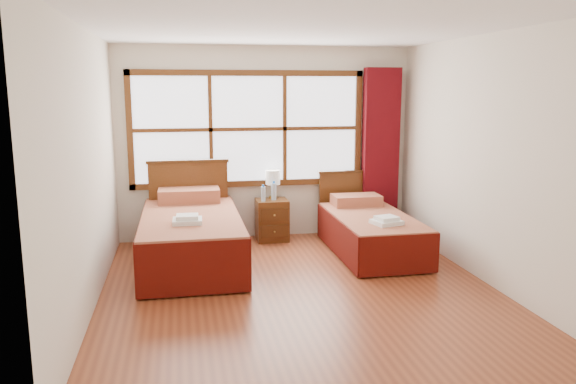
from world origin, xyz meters
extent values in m
plane|color=brown|center=(0.00, 0.00, 0.00)|extent=(4.50, 4.50, 0.00)
plane|color=white|center=(0.00, 0.00, 2.60)|extent=(4.50, 4.50, 0.00)
plane|color=silver|center=(0.00, 2.25, 1.30)|extent=(4.00, 0.00, 4.00)
plane|color=silver|center=(-2.00, 0.00, 1.30)|extent=(0.00, 4.50, 4.50)
plane|color=silver|center=(2.00, 0.00, 1.30)|extent=(0.00, 4.50, 4.50)
cube|color=white|center=(-0.25, 2.22, 1.50)|extent=(3.00, 0.02, 1.40)
cube|color=#542D12|center=(-0.25, 2.20, 0.76)|extent=(3.16, 0.06, 0.08)
cube|color=#542D12|center=(-0.25, 2.20, 2.24)|extent=(3.16, 0.06, 0.08)
cube|color=#542D12|center=(-1.79, 2.20, 1.50)|extent=(0.08, 0.06, 1.56)
cube|color=#542D12|center=(1.29, 2.20, 1.50)|extent=(0.08, 0.06, 1.56)
cube|color=#542D12|center=(-0.75, 2.20, 1.50)|extent=(0.05, 0.05, 1.40)
cube|color=#542D12|center=(0.25, 2.20, 1.50)|extent=(0.05, 0.05, 1.40)
cube|color=#542D12|center=(-0.25, 2.20, 1.50)|extent=(3.00, 0.05, 0.05)
cube|color=#5A090E|center=(1.60, 2.11, 1.17)|extent=(0.50, 0.16, 2.30)
cube|color=#40230D|center=(-1.06, 1.13, 0.16)|extent=(0.99, 1.99, 0.32)
cube|color=maroon|center=(-1.06, 1.13, 0.46)|extent=(1.11, 2.20, 0.27)
cube|color=#560F09|center=(-1.62, 1.13, 0.30)|extent=(0.03, 2.20, 0.55)
cube|color=#560F09|center=(-0.51, 1.13, 0.30)|extent=(0.03, 2.20, 0.55)
cube|color=#560F09|center=(-1.06, 0.04, 0.30)|extent=(1.11, 0.03, 0.55)
cube|color=maroon|center=(-1.06, 1.93, 0.68)|extent=(0.78, 0.45, 0.17)
cube|color=#542D12|center=(-1.06, 2.14, 0.54)|extent=(1.04, 0.06, 1.08)
cube|color=#40230D|center=(-1.06, 2.14, 1.09)|extent=(1.08, 0.08, 0.04)
cube|color=#40230D|center=(1.15, 1.13, 0.13)|extent=(0.81, 1.62, 0.26)
cube|color=maroon|center=(1.15, 1.13, 0.38)|extent=(0.91, 1.80, 0.22)
cube|color=#560F09|center=(0.70, 1.13, 0.25)|extent=(0.03, 1.80, 0.45)
cube|color=#560F09|center=(1.61, 1.13, 0.25)|extent=(0.03, 1.80, 0.45)
cube|color=#560F09|center=(1.15, 0.23, 0.25)|extent=(0.91, 0.03, 0.45)
cube|color=maroon|center=(1.15, 1.78, 0.56)|extent=(0.64, 0.37, 0.14)
cube|color=#542D12|center=(1.15, 2.14, 0.44)|extent=(0.85, 0.06, 0.88)
cube|color=#40230D|center=(1.15, 2.14, 0.89)|extent=(0.88, 0.08, 0.04)
cube|color=#542D12|center=(0.04, 2.00, 0.28)|extent=(0.42, 0.37, 0.56)
cube|color=#40230D|center=(0.04, 1.80, 0.17)|extent=(0.37, 0.02, 0.17)
cube|color=#40230D|center=(0.04, 1.80, 0.39)|extent=(0.37, 0.02, 0.17)
sphere|color=#B1893C|center=(0.04, 1.78, 0.17)|extent=(0.03, 0.03, 0.03)
sphere|color=#B1893C|center=(0.04, 1.78, 0.39)|extent=(0.03, 0.03, 0.03)
cube|color=white|center=(-1.11, 0.72, 0.62)|extent=(0.33, 0.29, 0.05)
cube|color=white|center=(-1.11, 0.72, 0.67)|extent=(0.24, 0.22, 0.04)
cube|color=white|center=(1.17, 0.68, 0.51)|extent=(0.37, 0.34, 0.05)
cube|color=white|center=(1.17, 0.68, 0.56)|extent=(0.28, 0.26, 0.04)
cylinder|color=#B38E39|center=(0.07, 2.13, 0.57)|extent=(0.12, 0.12, 0.02)
cylinder|color=#B38E39|center=(0.07, 2.13, 0.67)|extent=(0.03, 0.03, 0.16)
cylinder|color=white|center=(0.07, 2.13, 0.85)|extent=(0.20, 0.20, 0.20)
cylinder|color=#ACC8DD|center=(-0.09, 1.91, 0.66)|extent=(0.06, 0.06, 0.20)
cylinder|color=blue|center=(-0.09, 1.91, 0.77)|extent=(0.03, 0.03, 0.03)
cylinder|color=#ACC8DD|center=(0.06, 1.98, 0.67)|extent=(0.07, 0.07, 0.23)
cylinder|color=blue|center=(0.06, 1.98, 0.80)|extent=(0.03, 0.03, 0.03)
camera|label=1|loc=(-1.16, -5.33, 2.04)|focal=35.00mm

